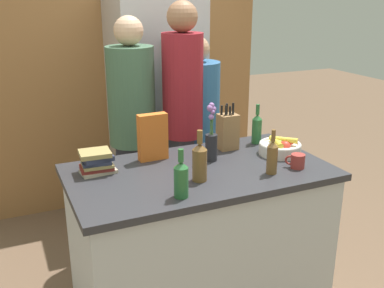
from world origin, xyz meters
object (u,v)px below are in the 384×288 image
Objects in this scene: fruit_bowl at (281,147)px; person_in_red_tee at (197,129)px; bottle_oil at (200,161)px; knife_block at (228,131)px; person_at_sink at (133,124)px; person_in_blue at (183,113)px; coffee_mug at (297,161)px; cereal_box at (153,137)px; bottle_water at (257,128)px; book_stack at (97,162)px; bottle_wine at (272,156)px; flower_vase at (211,141)px; refrigerator at (156,108)px; bottle_vinegar at (181,178)px.

person_in_red_tee reaches higher than fruit_bowl.
knife_block is at bearing 46.03° from bottle_oil.
fruit_bowl is at bearing -57.68° from person_in_red_tee.
person_at_sink is 0.37m from person_in_blue.
person_in_blue is (-0.32, 0.93, 0.10)m from coffee_mug.
bottle_water is (0.74, 0.01, -0.04)m from cereal_box.
bottle_wine reaches higher than book_stack.
bottle_oil reaches higher than book_stack.
person_in_red_tee is at bearing 11.60° from person_at_sink.
bottle_water is (0.42, 0.17, -0.02)m from flower_vase.
bottle_wine reaches higher than fruit_bowl.
bottle_vinegar is at bearing -105.74° from refrigerator.
person_at_sink is 1.10× the size of person_in_red_tee.
refrigerator is 6.60× the size of bottle_oil.
bottle_wine is at bearing -86.79° from knife_block.
fruit_bowl is 0.80m from cereal_box.
knife_block is (0.08, -1.15, 0.10)m from refrigerator.
refrigerator is 0.59m from person_in_red_tee.
knife_block is 1.15× the size of bottle_water.
refrigerator is 1.58m from bottle_oil.
coffee_mug is at bearing -92.95° from bottle_water.
cereal_box is at bearing -150.76° from person_in_blue.
person_at_sink reaches higher than bottle_wine.
knife_block is 1.20× the size of bottle_wine.
bottle_water is at bearing 67.26° from bottle_wine.
bottle_oil is 0.98m from person_at_sink.
fruit_bowl is 1.03× the size of bottle_wine.
coffee_mug is (-0.05, -0.23, -0.01)m from fruit_bowl.
fruit_bowl is 0.93× the size of bottle_oil.
bottle_water is at bearing -25.55° from person_at_sink.
bottle_oil is at bearing -73.54° from cereal_box.
knife_block is at bearing 138.25° from fruit_bowl.
person_in_blue is at bearing 82.69° from flower_vase.
person_in_blue reaches higher than bottle_wine.
flower_vase is at bearing 52.24° from bottle_oil.
cereal_box is at bearing 137.81° from bottle_wine.
bottle_oil reaches higher than bottle_wine.
fruit_bowl reaches higher than coffee_mug.
person_in_blue is (0.08, 0.62, 0.01)m from flower_vase.
knife_block is 0.87m from book_stack.
bottle_vinegar is at bearing -135.36° from knife_block.
knife_block reaches higher than coffee_mug.
knife_block is at bearing 44.64° from bottle_vinegar.
cereal_box reaches higher than coffee_mug.
bottle_oil reaches higher than bottle_water.
bottle_vinegar is (-0.05, -0.56, -0.04)m from cereal_box.
bottle_vinegar is (-0.55, -0.55, -0.02)m from knife_block.
bottle_oil is at bearing -101.25° from refrigerator.
person_in_blue reaches higher than flower_vase.
bottle_oil is at bearing -165.08° from fruit_bowl.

